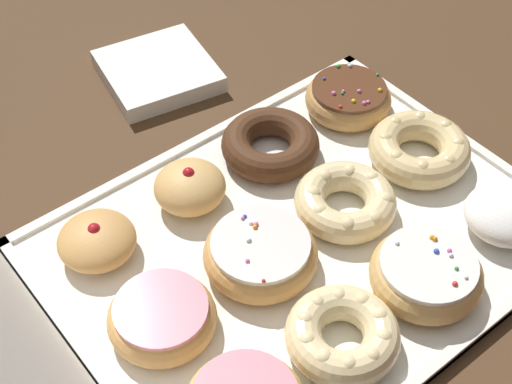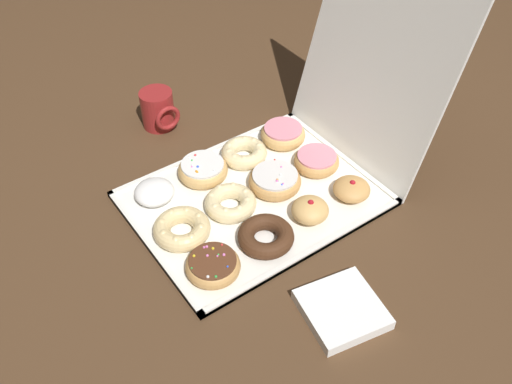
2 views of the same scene
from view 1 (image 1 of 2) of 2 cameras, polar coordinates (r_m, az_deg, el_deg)
name	(u,v)px [view 1 (image 1 of 2)]	position (r m, az deg, el deg)	size (l,w,h in m)	color
ground_plane	(302,244)	(0.84, 3.49, -3.97)	(3.00, 3.00, 0.00)	#4C331E
donut_box	(302,241)	(0.84, 3.51, -3.74)	(0.41, 0.53, 0.01)	white
powdered_filled_donut_0	(505,215)	(0.87, 18.28, -1.63)	(0.09, 0.09, 0.04)	white
cruller_donut_1	(419,149)	(0.92, 12.22, 3.22)	(0.12, 0.12, 0.04)	#EACC8C
sprinkle_donut_2	(348,98)	(0.98, 6.97, 7.06)	(0.11, 0.11, 0.04)	tan
sprinkle_donut_3	(426,274)	(0.80, 12.72, -6.04)	(0.12, 0.12, 0.04)	tan
cruller_donut_4	(348,203)	(0.85, 6.93, -0.83)	(0.12, 0.12, 0.04)	beige
chocolate_cake_ring_donut_5	(270,144)	(0.91, 1.09, 3.62)	(0.12, 0.12, 0.04)	#472816
cruller_donut_6	(342,334)	(0.74, 6.53, -10.62)	(0.11, 0.11, 0.04)	beige
sprinkle_donut_7	(262,255)	(0.79, 0.42, -4.74)	(0.12, 0.12, 0.04)	tan
jelly_filled_donut_8	(190,187)	(0.85, -5.01, 0.39)	(0.08, 0.08, 0.05)	tan
pink_frosted_donut_10	(161,316)	(0.75, -7.16, -9.27)	(0.11, 0.11, 0.04)	tan
jelly_filled_donut_11	(97,240)	(0.82, -11.91, -3.60)	(0.08, 0.08, 0.05)	tan
napkin_stack	(158,71)	(1.05, -7.40, 9.01)	(0.14, 0.14, 0.02)	white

